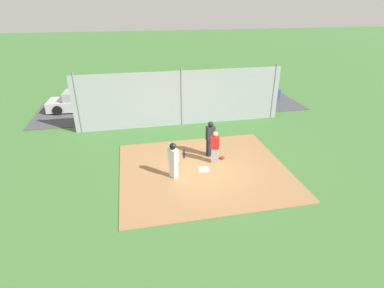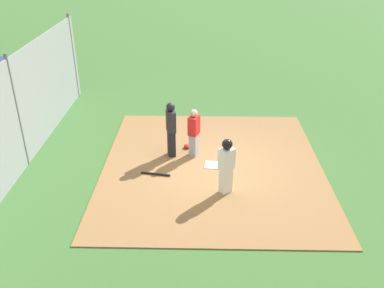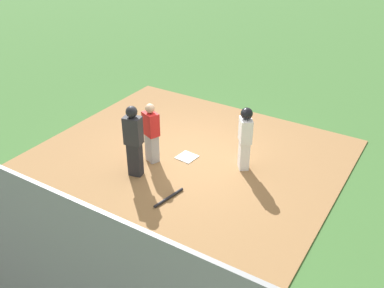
% 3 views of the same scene
% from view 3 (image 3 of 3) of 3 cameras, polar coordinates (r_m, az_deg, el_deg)
% --- Properties ---
extents(ground_plane, '(140.00, 140.00, 0.00)m').
position_cam_3_polar(ground_plane, '(10.71, -0.67, -1.90)').
color(ground_plane, '#3D6B33').
extents(dirt_infield, '(7.20, 6.40, 0.03)m').
position_cam_3_polar(dirt_infield, '(10.70, -0.67, -1.83)').
color(dirt_infield, olive).
rests_on(dirt_infield, ground_plane).
extents(home_plate, '(0.48, 0.48, 0.02)m').
position_cam_3_polar(home_plate, '(10.69, -0.67, -1.72)').
color(home_plate, white).
rests_on(home_plate, dirt_infield).
extents(catcher, '(0.45, 0.38, 1.51)m').
position_cam_3_polar(catcher, '(10.23, -5.37, 1.52)').
color(catcher, '#9E9EA3').
rests_on(catcher, dirt_infield).
extents(umpire, '(0.43, 0.33, 1.72)m').
position_cam_3_polar(umpire, '(9.69, -7.65, 0.52)').
color(umpire, black).
rests_on(umpire, dirt_infield).
extents(runner, '(0.43, 0.46, 1.56)m').
position_cam_3_polar(runner, '(9.93, 6.99, 1.15)').
color(runner, silver).
rests_on(runner, dirt_infield).
extents(baseball_bat, '(0.21, 0.84, 0.06)m').
position_cam_3_polar(baseball_bat, '(9.31, -3.07, -7.04)').
color(baseball_bat, black).
rests_on(baseball_bat, dirt_infield).
extents(catcher_mask, '(0.24, 0.20, 0.12)m').
position_cam_3_polar(catcher_mask, '(10.68, -7.82, -1.74)').
color(catcher_mask, red).
rests_on(catcher_mask, dirt_infield).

